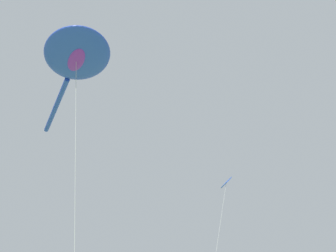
# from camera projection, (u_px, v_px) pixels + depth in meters

# --- Properties ---
(big_show_kite) EXTENTS (4.25, 13.13, 16.44)m
(big_show_kite) POSITION_uv_depth(u_px,v_px,m) (76.00, 58.00, 21.81)
(big_show_kite) COLOR blue
(big_show_kite) RESTS_ON ground
(small_kite_streamer_purple) EXTENTS (4.59, 2.40, 10.04)m
(small_kite_streamer_purple) POSITION_uv_depth(u_px,v_px,m) (225.00, 193.00, 20.73)
(small_kite_streamer_purple) COLOR blue
(small_kite_streamer_purple) RESTS_ON ground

